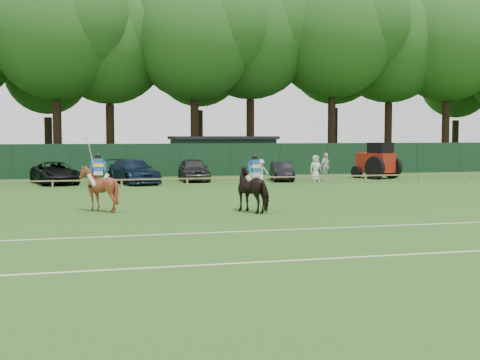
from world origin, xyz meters
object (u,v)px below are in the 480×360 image
object	(u,v)px
horse_chestnut	(98,188)
suv_black	(55,173)
hatch_grey	(194,169)
estate_black	(282,171)
spectator_right	(316,168)
sedan_navy	(133,171)
spectator_left	(261,171)
horse_dark	(255,189)
tractor	(377,161)
utility_shed	(223,155)
spectator_mid	(325,167)

from	to	relation	value
horse_chestnut	suv_black	size ratio (longest dim) A/B	0.37
hatch_grey	estate_black	xyz separation A→B (m)	(5.94, -1.28, -0.14)
spectator_right	estate_black	bearing A→B (deg)	145.30
sedan_navy	spectator_left	distance (m)	8.42
horse_dark	tractor	distance (m)	22.31
horse_dark	horse_chestnut	bearing A→B (deg)	-41.13
estate_black	spectator_right	xyz separation A→B (m)	(2.04, -1.12, 0.24)
spectator_left	utility_shed	distance (m)	10.04
hatch_grey	utility_shed	world-z (taller)	utility_shed
hatch_grey	tractor	bearing A→B (deg)	-0.88
estate_black	tractor	size ratio (longest dim) A/B	1.09
estate_black	spectator_left	xyz separation A→B (m)	(-1.77, -0.90, 0.11)
suv_black	spectator_right	distance (m)	17.22
tractor	sedan_navy	bearing A→B (deg)	159.72
sedan_navy	utility_shed	size ratio (longest dim) A/B	0.64
suv_black	sedan_navy	world-z (taller)	sedan_navy
tractor	suv_black	bearing A→B (deg)	157.33
suv_black	utility_shed	xyz separation A→B (m)	(12.96, 8.35, 0.83)
sedan_navy	spectator_mid	world-z (taller)	spectator_mid
spectator_mid	tractor	size ratio (longest dim) A/B	0.53
horse_chestnut	sedan_navy	distance (m)	15.21
suv_black	utility_shed	bearing A→B (deg)	18.53
sedan_navy	tractor	bearing A→B (deg)	-13.73
horse_chestnut	spectator_mid	size ratio (longest dim) A/B	0.98
horse_chestnut	estate_black	distance (m)	19.79
horse_dark	utility_shed	world-z (taller)	utility_shed
horse_chestnut	estate_black	bearing A→B (deg)	-131.02
sedan_navy	hatch_grey	world-z (taller)	hatch_grey
hatch_grey	horse_dark	bearing A→B (deg)	-89.75
horse_dark	spectator_mid	size ratio (longest dim) A/B	1.13
suv_black	sedan_navy	size ratio (longest dim) A/B	0.94
sedan_navy	spectator_right	world-z (taller)	spectator_right
estate_black	utility_shed	xyz separation A→B (m)	(-2.11, 9.11, 0.89)
sedan_navy	hatch_grey	bearing A→B (deg)	2.11
suv_black	tractor	distance (m)	22.49
hatch_grey	spectator_left	world-z (taller)	hatch_grey
horse_chestnut	spectator_right	xyz separation A→B (m)	(14.95, 13.88, -0.06)
spectator_left	estate_black	bearing A→B (deg)	33.74
estate_black	utility_shed	world-z (taller)	utility_shed
spectator_left	spectator_right	distance (m)	3.83
estate_black	tractor	bearing A→B (deg)	15.67
suv_black	hatch_grey	bearing A→B (deg)	-10.99
horse_dark	hatch_grey	distance (m)	18.12
estate_black	spectator_right	distance (m)	2.34
suv_black	utility_shed	size ratio (longest dim) A/B	0.60
suv_black	spectator_mid	world-z (taller)	spectator_mid
horse_dark	spectator_right	xyz separation A→B (m)	(8.75, 15.70, -0.04)
spectator_mid	tractor	xyz separation A→B (m)	(4.69, 1.65, 0.27)
spectator_mid	spectator_right	xyz separation A→B (m)	(-0.67, 0.08, -0.08)
suv_black	hatch_grey	xyz separation A→B (m)	(9.13, 0.52, 0.08)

